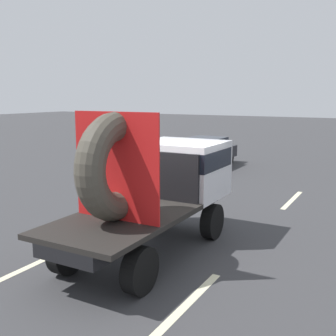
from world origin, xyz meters
TOP-DOWN VIEW (x-y plane):
  - ground_plane at (0.00, 0.00)m, footprint 120.00×120.00m
  - flatbed_truck at (-0.01, -0.21)m, footprint 2.02×5.10m
  - distant_sedan at (-3.50, 10.05)m, footprint 1.86×4.34m
  - lane_dash_left_near at (-1.76, -2.94)m, footprint 0.16×2.94m
  - lane_dash_left_far at (-1.76, 4.83)m, footprint 0.16×2.87m
  - lane_dash_right_near at (1.74, -2.35)m, footprint 0.16×2.64m
  - lane_dash_right_far at (1.74, 5.59)m, footprint 0.16×2.64m

SIDE VIEW (x-z plane):
  - ground_plane at x=0.00m, z-range 0.00..0.00m
  - lane_dash_left_near at x=-1.76m, z-range 0.00..0.01m
  - lane_dash_left_far at x=-1.76m, z-range 0.00..0.01m
  - lane_dash_right_near at x=1.74m, z-range 0.00..0.01m
  - lane_dash_right_far at x=1.74m, z-range 0.00..0.01m
  - distant_sedan at x=-3.50m, z-range 0.05..1.47m
  - flatbed_truck at x=-0.01m, z-range -0.02..3.13m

